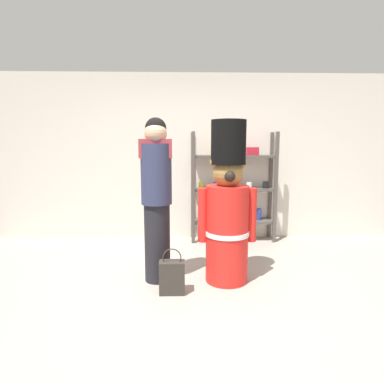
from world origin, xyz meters
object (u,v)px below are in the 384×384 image
person_shopper (157,196)px  teddy_bear_guard (227,211)px  shopping_bag (172,277)px  merchandise_shelf (233,187)px

person_shopper → teddy_bear_guard: bearing=-2.9°
teddy_bear_guard → shopping_bag: size_ratio=3.72×
teddy_bear_guard → person_shopper: 0.79m
person_shopper → merchandise_shelf: bearing=54.7°
shopping_bag → teddy_bear_guard: bearing=26.6°
merchandise_shelf → teddy_bear_guard: (-0.31, -1.56, -0.06)m
teddy_bear_guard → person_shopper: bearing=177.1°
teddy_bear_guard → person_shopper: size_ratio=0.98×
teddy_bear_guard → person_shopper: person_shopper is taller
merchandise_shelf → teddy_bear_guard: teddy_bear_guard is taller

